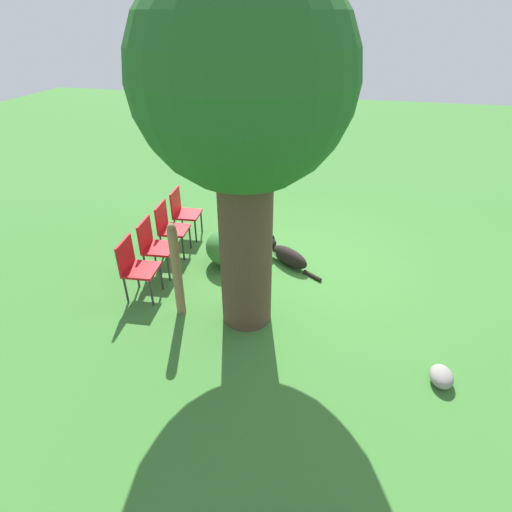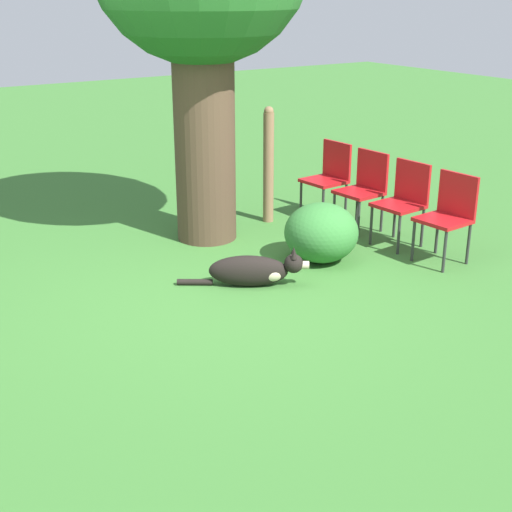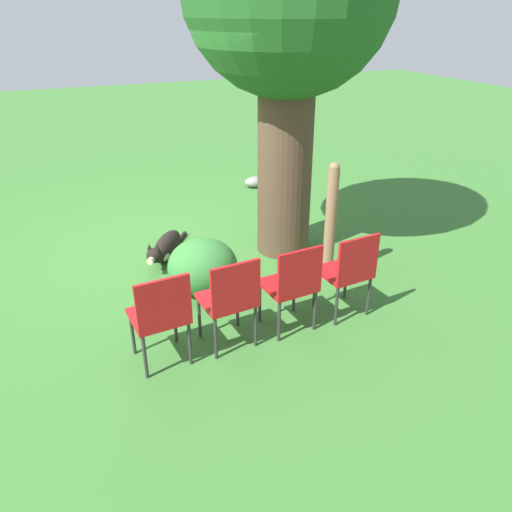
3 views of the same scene
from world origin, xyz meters
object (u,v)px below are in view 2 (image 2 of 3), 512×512
object	(u,v)px
red_chair_2	(364,185)
red_chair_3	(329,174)
dog	(255,270)
red_chair_1	(404,198)
fence_post	(268,165)
red_chair_0	(449,212)

from	to	relation	value
red_chair_2	red_chair_3	world-z (taller)	same
dog	red_chair_1	size ratio (longest dim) A/B	1.18
red_chair_2	red_chair_1	bearing A→B (deg)	86.66
fence_post	red_chair_0	xyz separation A→B (m)	(0.74, -2.01, -0.16)
dog	red_chair_0	bearing A→B (deg)	19.79
red_chair_1	red_chair_2	xyz separation A→B (m)	(-0.01, 0.60, 0.00)
fence_post	red_chair_3	xyz separation A→B (m)	(0.71, -0.21, -0.16)
fence_post	red_chair_2	size ratio (longest dim) A/B	1.52
dog	red_chair_1	bearing A→B (deg)	37.42
dog	red_chair_1	world-z (taller)	red_chair_1
red_chair_0	red_chair_2	world-z (taller)	same
dog	red_chair_3	world-z (taller)	red_chair_3
red_chair_0	red_chair_1	world-z (taller)	same
red_chair_0	red_chair_3	size ratio (longest dim) A/B	1.00
fence_post	red_chair_2	world-z (taller)	fence_post
dog	red_chair_2	world-z (taller)	red_chair_2
red_chair_0	red_chair_1	bearing A→B (deg)	-93.34
red_chair_1	dog	bearing A→B (deg)	-1.41
red_chair_2	red_chair_3	size ratio (longest dim) A/B	1.00
fence_post	red_chair_1	size ratio (longest dim) A/B	1.52
red_chair_2	red_chair_0	bearing A→B (deg)	86.66
red_chair_0	dog	bearing A→B (deg)	-19.05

